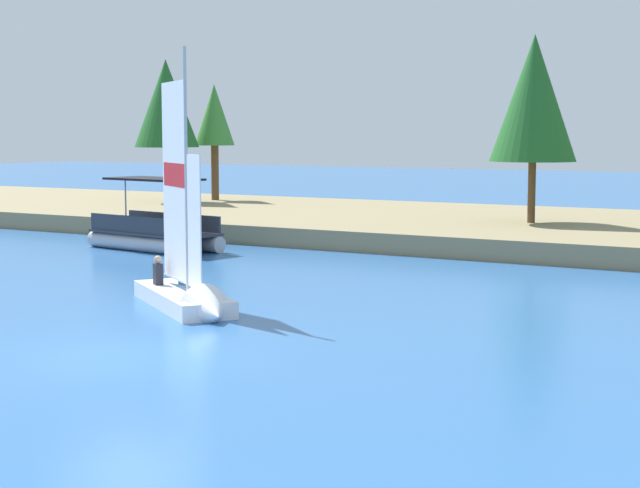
# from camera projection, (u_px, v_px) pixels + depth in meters

# --- Properties ---
(ground_plane) EXTENTS (200.00, 200.00, 0.00)m
(ground_plane) POSITION_uv_depth(u_px,v_px,m) (127.00, 356.00, 19.16)
(ground_plane) COLOR #2D609E
(shore_bank) EXTENTS (80.00, 15.91, 0.75)m
(shore_bank) POSITION_uv_depth(u_px,v_px,m) (540.00, 230.00, 40.47)
(shore_bank) COLOR #897A56
(shore_bank) RESTS_ON ground
(shoreline_tree_left) EXTENTS (3.32, 3.32, 7.31)m
(shoreline_tree_left) POSITION_uv_depth(u_px,v_px,m) (166.00, 104.00, 51.13)
(shoreline_tree_left) COLOR brown
(shoreline_tree_left) RESTS_ON shore_bank
(shoreline_tree_midleft) EXTENTS (2.11, 2.11, 6.11)m
(shoreline_tree_midleft) POSITION_uv_depth(u_px,v_px,m) (214.00, 117.00, 52.68)
(shoreline_tree_midleft) COLOR brown
(shoreline_tree_midleft) RESTS_ON shore_bank
(shoreline_tree_centre) EXTENTS (3.39, 3.39, 7.37)m
(shoreline_tree_centre) POSITION_uv_depth(u_px,v_px,m) (534.00, 98.00, 38.91)
(shoreline_tree_centre) COLOR brown
(shoreline_tree_centre) RESTS_ON shore_bank
(sailboat) EXTENTS (4.76, 3.86, 6.71)m
(sailboat) POSITION_uv_depth(u_px,v_px,m) (192.00, 291.00, 23.89)
(sailboat) COLOR white
(sailboat) RESTS_ON ground
(pontoon_boat) EXTENTS (5.59, 2.78, 2.65)m
(pontoon_boat) POSITION_uv_depth(u_px,v_px,m) (155.00, 233.00, 36.67)
(pontoon_boat) COLOR #B2B2B7
(pontoon_boat) RESTS_ON ground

